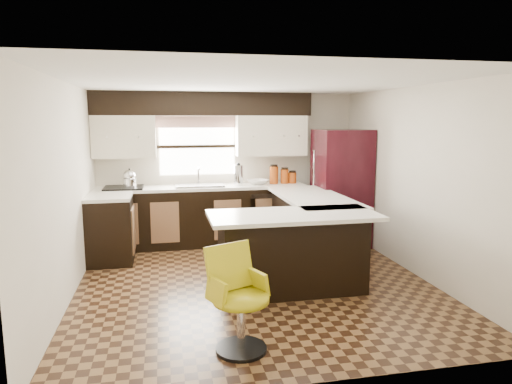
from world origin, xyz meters
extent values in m
plane|color=#49301A|center=(0.00, 0.00, 0.00)|extent=(4.40, 4.40, 0.00)
plane|color=silver|center=(0.00, 0.00, 2.40)|extent=(4.40, 4.40, 0.00)
plane|color=beige|center=(0.00, 2.20, 1.20)|extent=(4.40, 0.00, 4.40)
plane|color=beige|center=(0.00, -2.20, 1.20)|extent=(4.40, 0.00, 4.40)
plane|color=beige|center=(-2.10, 0.00, 1.20)|extent=(0.00, 4.40, 4.40)
plane|color=beige|center=(2.10, 0.00, 1.20)|extent=(0.00, 4.40, 4.40)
cube|color=black|center=(-0.45, 1.90, 0.45)|extent=(3.30, 0.60, 0.90)
cube|color=black|center=(-1.80, 1.25, 0.45)|extent=(0.60, 0.70, 0.90)
cube|color=silver|center=(-0.45, 1.90, 0.92)|extent=(3.30, 0.60, 0.04)
cube|color=silver|center=(-1.80, 1.25, 0.92)|extent=(0.60, 0.70, 0.04)
cube|color=black|center=(-0.40, 2.03, 2.22)|extent=(3.40, 0.35, 0.36)
cube|color=beige|center=(-1.62, 2.03, 1.72)|extent=(0.94, 0.35, 0.64)
cube|color=beige|center=(0.68, 2.03, 1.72)|extent=(1.14, 0.35, 0.64)
cube|color=white|center=(-0.50, 2.18, 1.55)|extent=(1.20, 0.02, 0.90)
cube|color=#D19B93|center=(-0.50, 2.14, 1.94)|extent=(1.30, 0.06, 0.18)
cube|color=#B2B2B7|center=(-0.50, 1.88, 0.96)|extent=(0.75, 0.45, 0.03)
cube|color=black|center=(0.55, 1.61, 0.43)|extent=(0.58, 0.03, 0.78)
cube|color=black|center=(-1.65, 1.88, 0.96)|extent=(0.58, 0.50, 0.02)
cube|color=black|center=(0.90, 0.62, 0.45)|extent=(0.60, 1.95, 0.90)
cube|color=black|center=(0.38, -0.35, 0.45)|extent=(1.65, 0.60, 0.90)
cube|color=silver|center=(0.95, 0.62, 0.92)|extent=(0.84, 1.95, 0.04)
cube|color=silver|center=(0.35, -0.44, 0.92)|extent=(1.89, 0.84, 0.04)
cube|color=black|center=(1.69, 1.46, 0.91)|extent=(0.78, 0.75, 1.83)
cylinder|color=silver|center=(0.12, 1.90, 1.10)|extent=(0.15, 0.15, 0.32)
imported|color=white|center=(0.44, 1.90, 0.98)|extent=(0.41, 0.41, 0.08)
cylinder|color=#9A3E0E|center=(0.71, 1.92, 1.09)|extent=(0.14, 0.14, 0.28)
cylinder|color=#9A3E0E|center=(0.89, 1.92, 1.06)|extent=(0.13, 0.13, 0.23)
cylinder|color=#9A3E0E|center=(1.02, 1.92, 1.03)|extent=(0.13, 0.13, 0.18)
camera|label=1|loc=(-1.06, -5.23, 1.98)|focal=32.00mm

